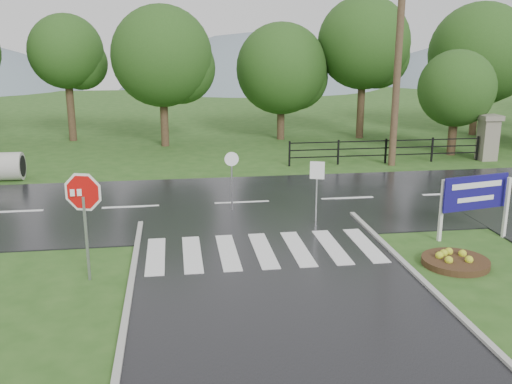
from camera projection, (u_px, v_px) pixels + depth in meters
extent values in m
plane|color=#294F1A|center=(302.00, 342.00, 11.34)|extent=(120.00, 120.00, 0.00)
cube|color=black|center=(242.00, 203.00, 20.90)|extent=(90.00, 8.00, 0.04)
cube|color=silver|center=(156.00, 256.00, 15.68)|extent=(0.50, 2.80, 0.02)
cube|color=silver|center=(192.00, 254.00, 15.82)|extent=(0.50, 2.80, 0.02)
cube|color=silver|center=(228.00, 252.00, 15.96)|extent=(0.50, 2.80, 0.02)
cube|color=silver|center=(263.00, 250.00, 16.10)|extent=(0.50, 2.80, 0.02)
cube|color=silver|center=(298.00, 248.00, 16.24)|extent=(0.50, 2.80, 0.02)
cube|color=silver|center=(332.00, 247.00, 16.38)|extent=(0.50, 2.80, 0.02)
cube|color=silver|center=(365.00, 245.00, 16.52)|extent=(0.50, 2.80, 0.02)
cube|color=gray|center=(488.00, 140.00, 28.19)|extent=(0.80, 0.80, 2.00)
cube|color=#6B6659|center=(490.00, 117.00, 27.90)|extent=(1.00, 1.00, 0.24)
cube|color=black|center=(385.00, 155.00, 27.61)|extent=(9.50, 0.05, 0.05)
cube|color=black|center=(386.00, 148.00, 27.52)|extent=(9.50, 0.05, 0.05)
cube|color=black|center=(386.00, 141.00, 27.43)|extent=(9.50, 0.05, 0.05)
cube|color=black|center=(289.00, 154.00, 26.89)|extent=(0.08, 0.08, 1.20)
cube|color=black|center=(477.00, 148.00, 28.22)|extent=(0.08, 0.08, 1.20)
sphere|color=slate|center=(252.00, 211.00, 79.06)|extent=(48.00, 48.00, 48.00)
sphere|color=slate|center=(445.00, 174.00, 81.84)|extent=(36.00, 36.00, 36.00)
cylinder|color=#9E9B93|center=(7.00, 166.00, 24.20)|extent=(1.30, 1.20, 1.20)
cube|color=#939399|center=(87.00, 239.00, 13.99)|extent=(0.06, 0.06, 2.16)
cylinder|color=white|center=(83.00, 192.00, 13.69)|extent=(1.24, 0.42, 1.30)
cylinder|color=red|center=(83.00, 192.00, 13.68)|extent=(1.08, 0.38, 1.13)
cube|color=silver|center=(441.00, 211.00, 16.78)|extent=(0.11, 0.11, 1.88)
cube|color=silver|center=(506.00, 208.00, 17.07)|extent=(0.11, 0.11, 1.88)
cube|color=navy|center=(476.00, 193.00, 16.79)|extent=(2.22, 0.51, 1.03)
cube|color=white|center=(477.00, 185.00, 16.70)|extent=(1.75, 0.37, 0.17)
cube|color=white|center=(476.00, 199.00, 16.81)|extent=(1.29, 0.28, 0.14)
cylinder|color=#332111|center=(455.00, 262.00, 15.17)|extent=(1.76, 1.76, 0.18)
cube|color=#939399|center=(316.00, 195.00, 18.30)|extent=(0.04, 0.04, 1.96)
cube|color=white|center=(317.00, 170.00, 18.07)|extent=(0.44, 0.17, 0.57)
cylinder|color=#939399|center=(232.00, 184.00, 19.74)|extent=(0.06, 0.06, 1.96)
cylinder|color=white|center=(232.00, 159.00, 19.49)|extent=(0.49, 0.03, 0.49)
cylinder|color=#473523|center=(398.00, 58.00, 25.96)|extent=(0.33, 0.33, 9.96)
cylinder|color=#3D2B1C|center=(453.00, 128.00, 29.35)|extent=(0.45, 0.45, 2.85)
sphere|color=#1C4013|center=(457.00, 88.00, 28.84)|extent=(3.87, 3.87, 3.87)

